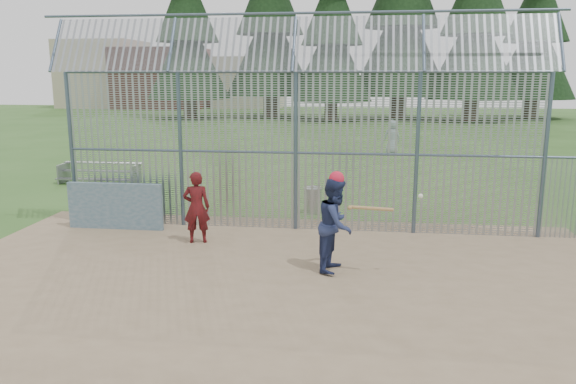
# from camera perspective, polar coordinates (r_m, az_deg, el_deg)

# --- Properties ---
(ground) EXTENTS (120.00, 120.00, 0.00)m
(ground) POSITION_cam_1_polar(r_m,az_deg,el_deg) (11.28, -1.32, -8.56)
(ground) COLOR #2D511E
(ground) RESTS_ON ground
(dirt_infield) EXTENTS (14.00, 10.00, 0.02)m
(dirt_infield) POSITION_cam_1_polar(r_m,az_deg,el_deg) (10.81, -1.72, -9.43)
(dirt_infield) COLOR #756047
(dirt_infield) RESTS_ON ground
(dugout_wall) EXTENTS (2.50, 0.12, 1.20)m
(dugout_wall) POSITION_cam_1_polar(r_m,az_deg,el_deg) (15.09, -17.14, -1.37)
(dugout_wall) COLOR #38566B
(dugout_wall) RESTS_ON dirt_infield
(batter) EXTENTS (0.90, 1.06, 1.91)m
(batter) POSITION_cam_1_polar(r_m,az_deg,el_deg) (11.34, 4.88, -3.30)
(batter) COLOR navy
(batter) RESTS_ON dirt_infield
(onlooker) EXTENTS (0.70, 0.54, 1.70)m
(onlooker) POSITION_cam_1_polar(r_m,az_deg,el_deg) (13.37, -9.27, -1.54)
(onlooker) COLOR maroon
(onlooker) RESTS_ON dirt_infield
(bg_kid_standing) EXTENTS (0.95, 0.73, 1.73)m
(bg_kid_standing) POSITION_cam_1_polar(r_m,az_deg,el_deg) (28.82, 10.51, 5.52)
(bg_kid_standing) COLOR gray
(bg_kid_standing) RESTS_ON ground
(batting_gear) EXTENTS (1.82, 0.43, 0.74)m
(batting_gear) POSITION_cam_1_polar(r_m,az_deg,el_deg) (11.12, 5.55, 0.92)
(batting_gear) COLOR red
(batting_gear) RESTS_ON ground
(trash_can) EXTENTS (0.56, 0.56, 0.82)m
(trash_can) POSITION_cam_1_polar(r_m,az_deg,el_deg) (16.22, 2.53, -0.82)
(trash_can) COLOR gray
(trash_can) RESTS_ON ground
(bleacher) EXTENTS (3.00, 0.95, 0.72)m
(bleacher) POSITION_cam_1_polar(r_m,az_deg,el_deg) (21.81, -18.60, 1.92)
(bleacher) COLOR slate
(bleacher) RESTS_ON ground
(backstop_fence) EXTENTS (20.09, 0.81, 5.30)m
(backstop_fence) POSITION_cam_1_polar(r_m,az_deg,el_deg) (13.97, 8.17, 5.26)
(backstop_fence) COLOR #47566B
(backstop_fence) RESTS_ON ground
(distant_buildings) EXTENTS (26.50, 10.50, 8.00)m
(distant_buildings) POSITION_cam_1_polar(r_m,az_deg,el_deg) (71.39, -13.22, 11.26)
(distant_buildings) COLOR brown
(distant_buildings) RESTS_ON ground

